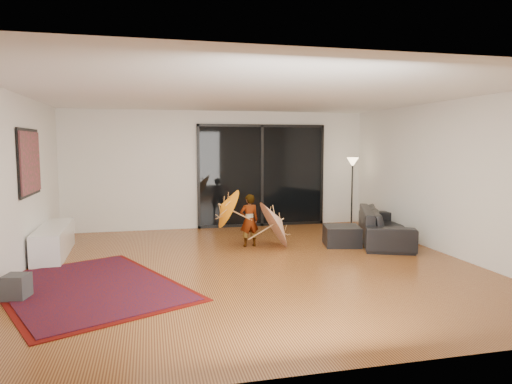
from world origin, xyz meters
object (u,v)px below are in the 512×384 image
object	(u,v)px
child	(249,220)
ottoman	(342,236)
sofa	(385,225)
media_console	(54,241)

from	to	relation	value
child	ottoman	bearing A→B (deg)	164.00
sofa	child	xyz separation A→B (m)	(-2.72, 0.22, 0.17)
media_console	sofa	distance (m)	6.21
sofa	ottoman	distance (m)	0.99
sofa	ottoman	xyz separation A→B (m)	(-0.97, -0.12, -0.14)
sofa	ottoman	world-z (taller)	sofa
sofa	child	distance (m)	2.73
media_console	child	bearing A→B (deg)	-3.43
media_console	sofa	bearing A→B (deg)	-4.78
media_console	sofa	world-z (taller)	sofa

